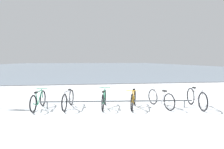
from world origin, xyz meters
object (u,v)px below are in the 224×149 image
Objects in this scene: bicycle_1 at (68,99)px; bicycle_3 at (133,99)px; bicycle_5 at (196,98)px; bicycle_0 at (38,100)px; bicycle_2 at (104,99)px; bicycle_4 at (160,99)px.

bicycle_1 is 1.03× the size of bicycle_3.
bicycle_5 is at bearing -6.46° from bicycle_3.
bicycle_3 is 2.53m from bicycle_5.
bicycle_0 is 1.05× the size of bicycle_3.
bicycle_5 is at bearing -7.03° from bicycle_1.
bicycle_0 is 2.56m from bicycle_2.
bicycle_1 is at bearing 174.31° from bicycle_4.
bicycle_1 is 5.12m from bicycle_5.
bicycle_3 is (3.70, -0.38, 0.01)m from bicycle_0.
bicycle_5 reaches higher than bicycle_3.
bicycle_2 is at bearing 171.12° from bicycle_3.
bicycle_0 is 0.93× the size of bicycle_5.
bicycle_5 is (1.40, -0.26, 0.03)m from bicycle_4.
bicycle_5 is (6.22, -0.67, 0.04)m from bicycle_0.
bicycle_4 is at bearing -5.69° from bicycle_1.
bicycle_4 reaches higher than bicycle_3.
bicycle_5 is at bearing -10.52° from bicycle_4.
bicycle_1 is 0.97× the size of bicycle_2.
bicycle_0 is 0.98× the size of bicycle_2.
bicycle_1 is at bearing 172.42° from bicycle_3.
bicycle_1 is 2.59m from bicycle_3.
bicycle_4 is (1.12, -0.03, 0.00)m from bicycle_3.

